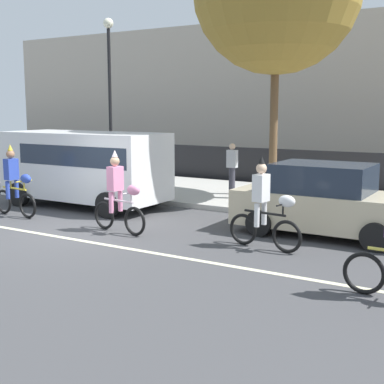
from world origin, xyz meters
TOP-DOWN VIEW (x-y plane):
  - ground_plane at (0.00, 0.00)m, footprint 80.00×80.00m
  - road_centre_line at (0.00, -0.50)m, footprint 36.00×0.14m
  - sidewalk_curb at (0.00, 6.50)m, footprint 60.00×5.00m
  - fence_line at (0.00, 9.40)m, footprint 40.00×0.08m
  - building_backdrop at (-3.15, 18.00)m, footprint 28.00×8.00m
  - parade_cyclist_cobalt at (-2.69, 0.63)m, footprint 1.72×0.50m
  - parade_cyclist_pink at (0.91, 0.57)m, footprint 1.71×0.52m
  - parade_cyclist_zebra at (4.40, 0.97)m, footprint 1.71×0.52m
  - parked_van_white at (-2.02, 2.70)m, footprint 5.00×2.22m
  - parked_car_beige at (5.09, 2.77)m, footprint 4.10×1.92m
  - street_lamp_post at (-3.96, 6.16)m, footprint 0.36×0.36m
  - pedestrian_onlooker at (0.98, 6.17)m, footprint 0.32×0.20m

SIDE VIEW (x-z plane):
  - ground_plane at x=0.00m, z-range 0.00..0.00m
  - road_centre_line at x=0.00m, z-range 0.00..0.01m
  - sidewalk_curb at x=0.00m, z-range 0.00..0.15m
  - fence_line at x=0.00m, z-range 0.00..1.40m
  - parked_car_beige at x=5.09m, z-range -0.04..1.60m
  - parade_cyclist_cobalt at x=-2.69m, z-range -0.12..1.80m
  - parade_cyclist_pink at x=0.91m, z-range -0.12..1.80m
  - parade_cyclist_zebra at x=4.40m, z-range -0.12..1.80m
  - pedestrian_onlooker at x=0.98m, z-range 0.20..1.82m
  - parked_van_white at x=-2.02m, z-range 0.19..2.37m
  - building_backdrop at x=-3.15m, z-range 0.00..6.88m
  - street_lamp_post at x=-3.96m, z-range 1.06..6.92m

